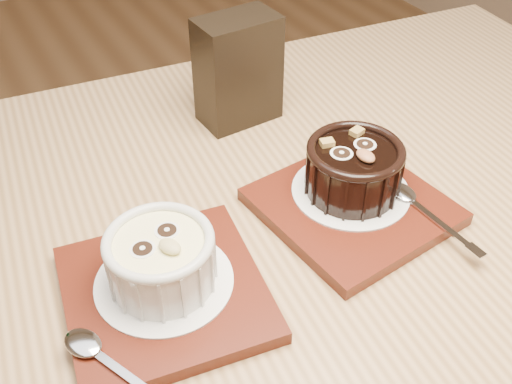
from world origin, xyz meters
TOP-DOWN VIEW (x-y plane):
  - table at (0.18, -0.23)m, footprint 1.27×0.92m
  - tray_left at (0.06, -0.26)m, footprint 0.20×0.20m
  - doily_left at (0.06, -0.25)m, footprint 0.13×0.13m
  - ramekin_white at (0.06, -0.25)m, footprint 0.10×0.10m
  - spoon_left at (-0.01, -0.31)m, footprint 0.08×0.13m
  - tray_right at (0.29, -0.24)m, footprint 0.20×0.20m
  - doily_right at (0.29, -0.23)m, footprint 0.13×0.13m
  - ramekin_dark at (0.29, -0.23)m, footprint 0.10×0.10m
  - spoon_right at (0.34, -0.29)m, footprint 0.03×0.14m
  - condiment_stand at (0.27, -0.02)m, footprint 0.10×0.07m

SIDE VIEW (x-z plane):
  - table at x=0.18m, z-range 0.28..1.03m
  - tray_left at x=0.06m, z-range 0.75..0.76m
  - tray_right at x=0.29m, z-range 0.75..0.76m
  - doily_left at x=0.06m, z-range 0.77..0.77m
  - doily_right at x=0.29m, z-range 0.77..0.77m
  - spoon_left at x=-0.01m, z-range 0.77..0.77m
  - spoon_right at x=0.34m, z-range 0.77..0.77m
  - ramekin_white at x=0.06m, z-range 0.77..0.83m
  - ramekin_dark at x=0.29m, z-range 0.77..0.83m
  - condiment_stand at x=0.27m, z-range 0.75..0.89m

